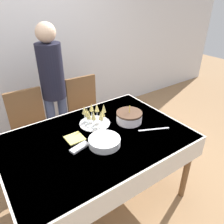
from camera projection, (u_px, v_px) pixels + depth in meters
ground_plane at (99, 197)px, 2.32m from camera, size 12.00×12.00×0.00m
wall_back at (28, 39)px, 2.86m from camera, size 8.00×0.05×2.70m
dining_table at (97, 146)px, 1.99m from camera, size 1.62×1.11×0.78m
dining_chair_far_left at (31, 128)px, 2.50m from camera, size 0.44×0.44×0.97m
dining_chair_far_right at (86, 111)px, 2.86m from camera, size 0.44×0.44×0.97m
birthday_cake at (129, 117)px, 2.14m from camera, size 0.25×0.25×0.18m
champagne_tray at (94, 115)px, 2.09m from camera, size 0.30×0.30×0.18m
plate_stack_main at (104, 142)px, 1.83m from camera, size 0.27×0.27×0.06m
cake_knife at (154, 129)px, 2.05m from camera, size 0.28×0.14×0.00m
fork_pile at (80, 147)px, 1.80m from camera, size 0.18×0.10×0.02m
napkin_pile at (75, 138)px, 1.91m from camera, size 0.15×0.15×0.01m
person_standing at (53, 82)px, 2.53m from camera, size 0.28×0.28×1.64m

